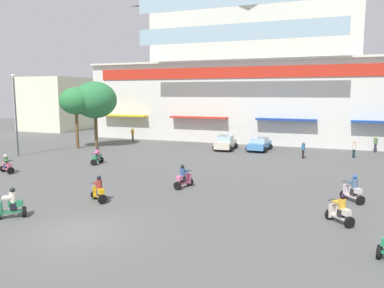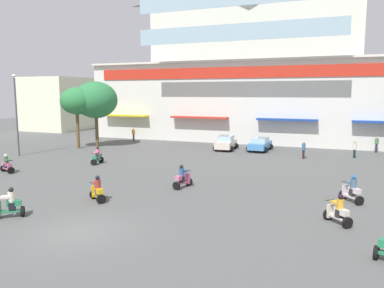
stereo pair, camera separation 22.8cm
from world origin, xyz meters
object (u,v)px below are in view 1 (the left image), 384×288
at_px(plaza_tree_0, 76,101).
at_px(parked_car_0, 225,143).
at_px(parked_car_1, 259,144).
at_px(scooter_rider_7, 183,178).
at_px(pedestrian_3, 133,134).
at_px(scooter_rider_1, 353,191).
at_px(streetlamp_near, 15,110).
at_px(scooter_rider_3, 11,205).
at_px(pedestrian_1, 354,148).
at_px(pedestrian_0, 303,149).
at_px(scooter_rider_8, 99,191).
at_px(scooter_rider_6, 7,165).
at_px(plaza_tree_2, 95,100).
at_px(pedestrian_2, 376,143).
at_px(scooter_rider_4, 340,211).
at_px(scooter_rider_2, 97,157).

height_order(plaza_tree_0, parked_car_0, plaza_tree_0).
distance_m(plaza_tree_0, parked_car_1, 20.32).
height_order(scooter_rider_7, pedestrian_3, pedestrian_3).
relative_size(scooter_rider_1, streetlamp_near, 0.20).
relative_size(scooter_rider_3, pedestrian_3, 0.86).
bearing_deg(pedestrian_1, streetlamp_near, -160.92).
bearing_deg(plaza_tree_0, pedestrian_0, 5.28).
bearing_deg(scooter_rider_8, scooter_rider_6, 160.93).
relative_size(plaza_tree_2, parked_car_0, 1.83).
height_order(parked_car_1, streetlamp_near, streetlamp_near).
relative_size(pedestrian_2, streetlamp_near, 0.21).
height_order(scooter_rider_4, streetlamp_near, streetlamp_near).
distance_m(plaza_tree_2, pedestrian_3, 7.08).
xyz_separation_m(pedestrian_3, streetlamp_near, (-4.99, -13.33, 3.48)).
height_order(scooter_rider_2, scooter_rider_8, scooter_rider_8).
bearing_deg(parked_car_0, pedestrian_2, 14.28).
relative_size(plaza_tree_2, pedestrian_2, 4.43).
bearing_deg(scooter_rider_1, scooter_rider_4, -99.94).
bearing_deg(pedestrian_2, parked_car_1, -164.69).
height_order(pedestrian_1, streetlamp_near, streetlamp_near).
bearing_deg(scooter_rider_1, parked_car_1, 116.65).
relative_size(pedestrian_1, pedestrian_3, 0.92).
relative_size(scooter_rider_4, scooter_rider_6, 0.99).
bearing_deg(scooter_rider_2, scooter_rider_6, -128.10).
xyz_separation_m(parked_car_1, pedestrian_2, (11.33, 3.10, 0.23)).
height_order(parked_car_1, pedestrian_3, pedestrian_3).
distance_m(parked_car_1, pedestrian_2, 11.75).
distance_m(plaza_tree_2, pedestrian_1, 27.39).
height_order(parked_car_1, pedestrian_1, pedestrian_1).
bearing_deg(pedestrian_0, scooter_rider_7, -114.50).
height_order(plaza_tree_2, scooter_rider_8, plaza_tree_2).
xyz_separation_m(parked_car_1, scooter_rider_8, (-4.93, -21.70, -0.10)).
xyz_separation_m(pedestrian_0, pedestrian_2, (6.65, 6.41, 0.01)).
distance_m(scooter_rider_4, pedestrian_2, 24.06).
relative_size(plaza_tree_0, parked_car_1, 1.64).
height_order(scooter_rider_3, scooter_rider_8, scooter_rider_3).
xyz_separation_m(plaza_tree_0, pedestrian_1, (28.16, 4.33, -4.23)).
bearing_deg(scooter_rider_7, parked_car_1, 84.54).
relative_size(plaza_tree_2, scooter_rider_2, 4.82).
bearing_deg(plaza_tree_0, parked_car_0, 17.26).
height_order(plaza_tree_2, scooter_rider_1, plaza_tree_2).
xyz_separation_m(scooter_rider_3, pedestrian_2, (18.62, 28.64, 0.31)).
bearing_deg(plaza_tree_0, pedestrian_1, 8.75).
bearing_deg(pedestrian_2, parked_car_0, -165.72).
xyz_separation_m(scooter_rider_8, pedestrian_3, (-11.32, 23.36, 0.39)).
relative_size(pedestrian_0, pedestrian_1, 1.00).
relative_size(plaza_tree_0, pedestrian_0, 4.12).
height_order(scooter_rider_8, pedestrian_2, pedestrian_2).
bearing_deg(scooter_rider_2, pedestrian_2, 34.06).
relative_size(parked_car_1, pedestrian_3, 2.31).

